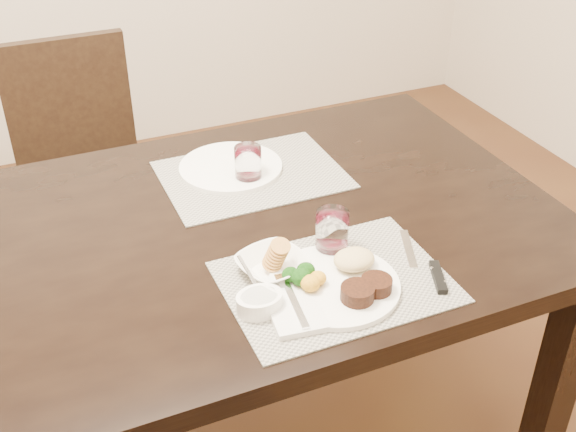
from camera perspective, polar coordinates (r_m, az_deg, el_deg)
name	(u,v)px	position (r m, az deg, el deg)	size (l,w,h in m)	color
dining_table	(142,276)	(1.70, -11.44, -4.71)	(2.00, 1.00, 0.75)	black
chair_far	(82,160)	(2.57, -15.98, 4.24)	(0.42, 0.42, 0.90)	black
placemat_near	(335,282)	(1.52, 3.76, -5.22)	(0.46, 0.34, 0.00)	gray
placemat_far	(252,175)	(1.89, -2.85, 3.27)	(0.46, 0.34, 0.00)	gray
dinner_plate	(340,281)	(1.49, 4.16, -5.14)	(0.27, 0.27, 0.05)	white
napkin_fork	(292,304)	(1.44, 0.32, -6.94)	(0.12, 0.19, 0.02)	white
steak_knife	(431,270)	(1.56, 11.21, -4.20)	(0.07, 0.24, 0.01)	white
cracker_bowl	(272,264)	(1.53, -1.26, -3.85)	(0.17, 0.17, 0.06)	white
sauce_ramekin	(259,302)	(1.43, -2.28, -6.77)	(0.10, 0.14, 0.08)	white
wine_glass_near	(332,234)	(1.58, 3.49, -1.44)	(0.07, 0.07, 0.10)	silver
far_plate	(231,167)	(1.91, -4.55, 3.87)	(0.27, 0.27, 0.01)	white
wine_glass_far	(248,166)	(1.84, -3.17, 3.98)	(0.07, 0.07, 0.09)	silver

